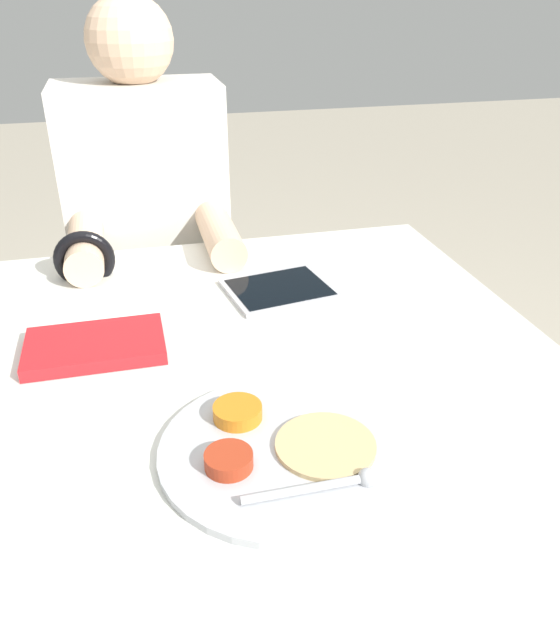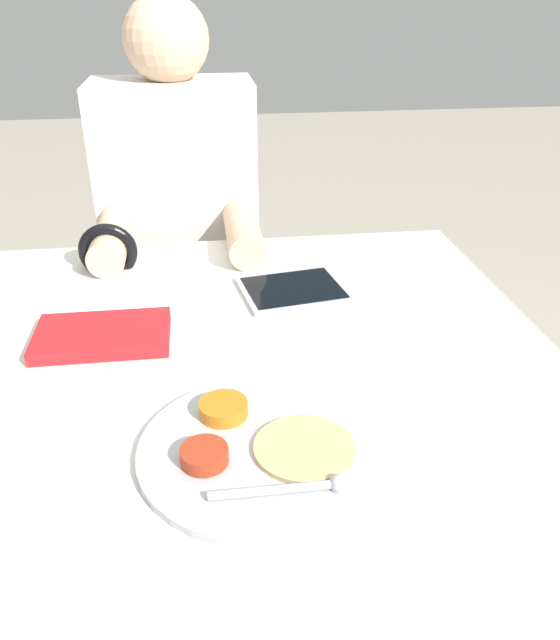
{
  "view_description": "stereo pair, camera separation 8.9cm",
  "coord_description": "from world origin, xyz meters",
  "px_view_note": "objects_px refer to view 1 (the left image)",
  "views": [
    {
      "loc": [
        -0.06,
        -0.73,
        1.25
      ],
      "look_at": [
        0.13,
        0.03,
        0.82
      ],
      "focal_mm": 35.0,
      "sensor_mm": 36.0,
      "label": 1
    },
    {
      "loc": [
        0.03,
        -0.75,
        1.25
      ],
      "look_at": [
        0.13,
        0.03,
        0.82
      ],
      "focal_mm": 35.0,
      "sensor_mm": 36.0,
      "label": 2
    }
  ],
  "objects_px": {
    "person_diner": "(156,293)",
    "thali_tray": "(280,448)",
    "tablet_device": "(280,289)",
    "red_notebook": "(96,347)"
  },
  "relations": [
    {
      "from": "person_diner",
      "to": "red_notebook",
      "type": "bearing_deg",
      "value": -101.5
    },
    {
      "from": "red_notebook",
      "to": "tablet_device",
      "type": "distance_m",
      "value": 0.34
    },
    {
      "from": "thali_tray",
      "to": "person_diner",
      "type": "distance_m",
      "value": 0.86
    },
    {
      "from": "tablet_device",
      "to": "person_diner",
      "type": "distance_m",
      "value": 0.5
    },
    {
      "from": "thali_tray",
      "to": "tablet_device",
      "type": "bearing_deg",
      "value": 76.02
    },
    {
      "from": "thali_tray",
      "to": "tablet_device",
      "type": "xyz_separation_m",
      "value": [
        0.1,
        0.42,
        -0.0
      ]
    },
    {
      "from": "thali_tray",
      "to": "red_notebook",
      "type": "height_order",
      "value": "thali_tray"
    },
    {
      "from": "red_notebook",
      "to": "person_diner",
      "type": "relative_size",
      "value": 0.16
    },
    {
      "from": "thali_tray",
      "to": "person_diner",
      "type": "height_order",
      "value": "person_diner"
    },
    {
      "from": "person_diner",
      "to": "thali_tray",
      "type": "bearing_deg",
      "value": -83.26
    }
  ]
}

